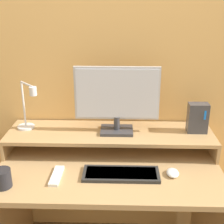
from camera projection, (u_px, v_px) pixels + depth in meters
name	position (u px, v px, depth m)	size (l,w,h in m)	color
wall_back	(111.00, 61.00, 1.96)	(6.00, 0.05, 2.50)	#E5AD60
desk	(109.00, 195.00, 1.86)	(1.26, 0.72, 0.73)	tan
monitor_shelf	(110.00, 134.00, 1.92)	(1.26, 0.34, 0.12)	tan
monitor	(117.00, 98.00, 1.83)	(0.50, 0.15, 0.41)	#38383D
desk_lamp	(28.00, 110.00, 1.89)	(0.17, 0.18, 0.31)	silver
router_dock	(198.00, 118.00, 1.88)	(0.12, 0.07, 0.18)	#3D3D42
keyboard	(121.00, 174.00, 1.67)	(0.41, 0.15, 0.02)	#282828
mouse	(173.00, 173.00, 1.68)	(0.07, 0.09, 0.03)	white
remote_control	(57.00, 176.00, 1.66)	(0.05, 0.19, 0.02)	white
mug	(2.00, 178.00, 1.57)	(0.09, 0.09, 0.10)	#232328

